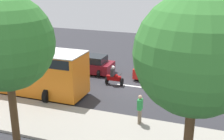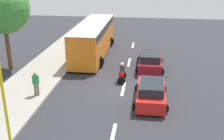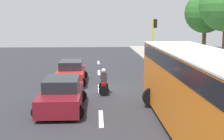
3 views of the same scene
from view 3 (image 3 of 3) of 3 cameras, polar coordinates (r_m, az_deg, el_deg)
ground_plane at (r=19.61m, az=-2.30°, el=-3.61°), size 40.00×60.00×0.10m
sidewalk at (r=20.85m, az=17.34°, el=-2.90°), size 4.00×60.00×0.15m
lane_stripe_north at (r=13.81m, az=-2.05°, el=-8.95°), size 0.20×2.40×0.01m
lane_stripe_mid at (r=19.59m, az=-2.30°, el=-3.45°), size 0.20×2.40×0.01m
lane_stripe_south at (r=25.48m, az=-2.44°, el=-0.46°), size 0.20×2.40×0.01m
lane_stripe_far_south at (r=31.41m, az=-2.52°, el=1.39°), size 0.20×2.40×0.01m
car_maroon at (r=15.19m, az=-9.33°, el=-4.59°), size 2.36×4.30×1.52m
car_red at (r=21.37m, az=-7.61°, el=-0.52°), size 2.22×4.21×1.52m
city_bus at (r=12.14m, az=15.79°, el=-2.87°), size 3.20×11.00×3.16m
motorcycle at (r=18.10m, az=-1.55°, el=-2.45°), size 0.60×1.30×1.53m
pedestrian_near_signal at (r=22.25m, az=12.47°, el=0.64°), size 0.40×0.24×1.69m
traffic_light_corner at (r=27.41m, az=7.73°, el=6.30°), size 0.49×0.24×4.50m
street_tree_south at (r=29.75m, az=16.92°, el=10.10°), size 3.73×3.73×6.84m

